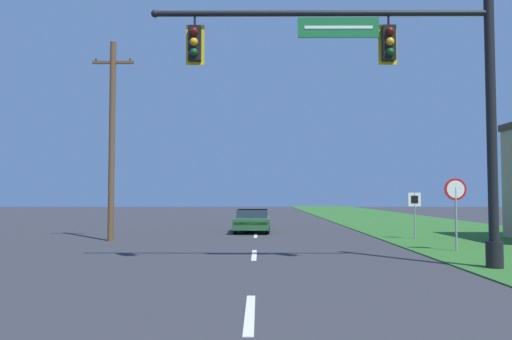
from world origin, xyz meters
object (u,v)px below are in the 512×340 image
at_px(stop_sign, 456,198).
at_px(utility_pole_near, 112,137).
at_px(route_sign_post, 415,205).
at_px(signal_mast, 406,93).
at_px(car_ahead, 253,221).

height_order(stop_sign, utility_pole_near, utility_pole_near).
bearing_deg(route_sign_post, signal_mast, -108.39).
height_order(route_sign_post, utility_pole_near, utility_pole_near).
bearing_deg(stop_sign, car_ahead, 127.68).
height_order(car_ahead, stop_sign, stop_sign).
bearing_deg(car_ahead, stop_sign, -52.32).
relative_size(route_sign_post, utility_pole_near, 0.23).
distance_m(signal_mast, utility_pole_near, 13.15).
xyz_separation_m(car_ahead, stop_sign, (7.16, -9.28, 1.26)).
bearing_deg(signal_mast, car_ahead, 107.93).
distance_m(car_ahead, utility_pole_near, 8.84).
bearing_deg(stop_sign, utility_pole_near, 162.71).
bearing_deg(route_sign_post, utility_pole_near, -177.40).
relative_size(signal_mast, utility_pole_near, 1.09).
xyz_separation_m(stop_sign, route_sign_post, (0.04, 4.71, -0.34)).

